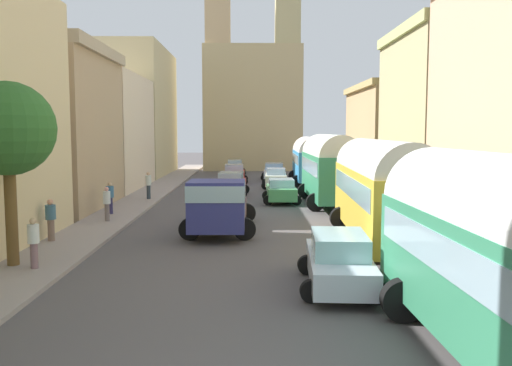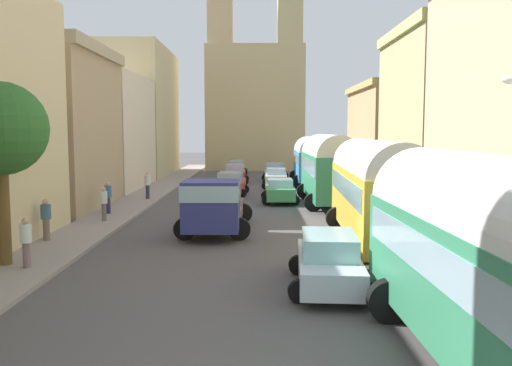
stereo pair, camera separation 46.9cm
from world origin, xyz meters
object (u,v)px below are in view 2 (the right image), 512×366
parked_bus_3 (312,158)px  car_3 (331,261)px  pedestrian_1 (106,203)px  pedestrian_3 (150,184)px  parked_bus_2 (330,166)px  parked_bus_1 (377,187)px  pedestrian_0 (28,241)px  car_6 (277,171)px  pedestrian_4 (48,218)px  car_5 (278,178)px  car_0 (232,184)px  car_2 (239,167)px  parked_bus_0 (504,259)px  car_1 (237,174)px  pedestrian_2 (110,197)px  cargo_truck_0 (217,205)px  car_4 (282,191)px

parked_bus_3 → car_3: (-2.43, -29.14, -1.40)m
pedestrian_1 → pedestrian_3: size_ratio=0.96×
parked_bus_2 → parked_bus_1: bearing=-88.4°
parked_bus_2 → pedestrian_0: (-11.45, -15.41, -1.35)m
car_6 → pedestrian_4: pedestrian_4 is taller
car_5 → car_0: bearing=-124.1°
car_2 → pedestrian_1: pedestrian_1 is taller
parked_bus_0 → parked_bus_2: bearing=90.0°
car_1 → pedestrian_2: bearing=-108.7°
cargo_truck_0 → car_4: cargo_truck_0 is taller
parked_bus_2 → pedestrian_0: 19.24m
pedestrian_0 → pedestrian_1: (-0.06, 8.77, 0.03)m
car_2 → pedestrian_0: bearing=-97.9°
parked_bus_2 → pedestrian_1: bearing=-150.0°
parked_bus_2 → car_1: parked_bus_2 is taller
pedestrian_4 → car_2: bearing=79.4°
parked_bus_0 → car_3: bearing=112.1°
parked_bus_0 → car_0: bearing=102.5°
parked_bus_3 → pedestrian_2: bearing=-126.5°
car_1 → pedestrian_3: 12.57m
parked_bus_2 → pedestrian_2: (-11.96, -4.37, -1.32)m
car_0 → pedestrian_2: bearing=-123.6°
car_6 → pedestrian_3: 17.07m
parked_bus_2 → car_5: 9.95m
car_1 → car_4: bearing=-75.3°
car_1 → pedestrian_0: bearing=-100.7°
pedestrian_0 → cargo_truck_0: bearing=48.6°
parked_bus_3 → car_3: bearing=-94.8°
car_1 → parked_bus_1: bearing=-75.4°
car_5 → pedestrian_4: pedestrian_4 is taller
car_1 → car_2: car_1 is taller
car_0 → car_1: bearing=90.1°
car_2 → pedestrian_0: size_ratio=2.54×
car_5 → parked_bus_2: bearing=-74.0°
parked_bus_0 → parked_bus_1: parked_bus_1 is taller
car_0 → car_6: bearing=73.6°
car_3 → parked_bus_2: bearing=82.5°
pedestrian_1 → pedestrian_4: 4.67m
car_1 → car_3: bearing=-82.9°
parked_bus_2 → parked_bus_3: size_ratio=1.08×
car_1 → car_6: 4.78m
car_3 → pedestrian_1: pedestrian_1 is taller
car_0 → car_6: size_ratio=1.00×
parked_bus_0 → car_3: (-2.25, 5.52, -1.41)m
parked_bus_3 → car_3: size_ratio=1.84×
car_4 → pedestrian_2: size_ratio=2.15×
parked_bus_2 → car_1: 14.56m
parked_bus_2 → cargo_truck_0: 11.12m
car_6 → pedestrian_0: size_ratio=2.54×
car_4 → pedestrian_4: 15.45m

